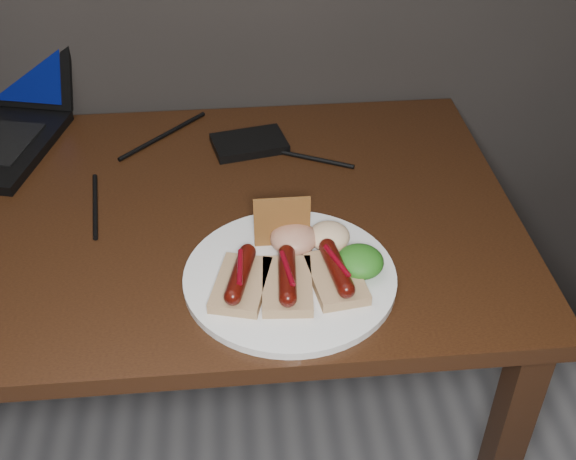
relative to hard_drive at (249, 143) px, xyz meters
The scene contains 11 objects.
desk 0.35m from the hard_drive, 144.23° to the right, with size 1.40×0.70×0.75m.
hard_drive is the anchor object (origin of this frame).
desk_cables 0.29m from the hard_drive, 165.35° to the right, with size 0.89×0.39×0.01m.
plate 0.38m from the hard_drive, 83.80° to the right, with size 0.31×0.31×0.01m, color white.
bread_sausage_left 0.41m from the hard_drive, 94.41° to the right, with size 0.10×0.13×0.04m.
bread_sausage_center 0.41m from the hard_drive, 85.28° to the right, with size 0.08×0.12×0.04m.
bread_sausage_right 0.42m from the hard_drive, 75.37° to the right, with size 0.09×0.12×0.04m.
crispbread 0.31m from the hard_drive, 83.37° to the right, with size 0.09×0.01×0.09m, color #A6682D.
salad_greens 0.41m from the hard_drive, 69.52° to the right, with size 0.07×0.07×0.04m, color #165110.
salsa_mound 0.33m from the hard_drive, 80.73° to the right, with size 0.07×0.07×0.04m, color maroon.
coleslaw_mound 0.34m from the hard_drive, 71.48° to the right, with size 0.06×0.06×0.04m, color white.
Camera 1 is at (0.24, 0.41, 1.46)m, focal length 45.00 mm.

